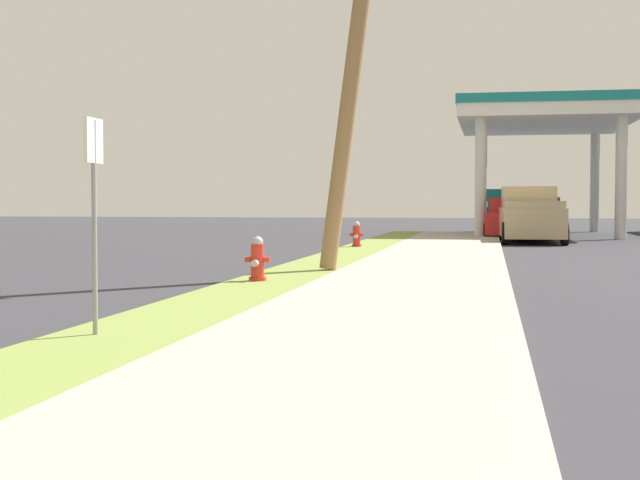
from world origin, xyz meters
TOP-DOWN VIEW (x-y plane):
  - fire_hydrant_second at (0.48, 14.73)m, footprint 0.42×0.38m
  - fire_hydrant_third at (0.45, 26.17)m, footprint 0.42×0.37m
  - street_sign_post at (0.45, 8.62)m, footprint 0.05×0.36m
  - car_red_by_near_pump at (5.08, 36.51)m, footprint 2.12×4.58m
  - truck_tan_at_forecourt at (5.65, 32.73)m, footprint 2.27×5.46m
  - truck_teal_on_apron at (4.94, 39.56)m, footprint 2.46×5.52m

SIDE VIEW (x-z plane):
  - fire_hydrant_second at x=0.48m, z-range 0.07..0.82m
  - fire_hydrant_third at x=0.45m, z-range 0.07..0.82m
  - car_red_by_near_pump at x=5.08m, z-range -0.07..1.51m
  - truck_tan_at_forecourt at x=5.65m, z-range -0.07..1.90m
  - truck_teal_on_apron at x=4.94m, z-range -0.07..1.90m
  - street_sign_post at x=0.45m, z-range 0.57..2.69m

